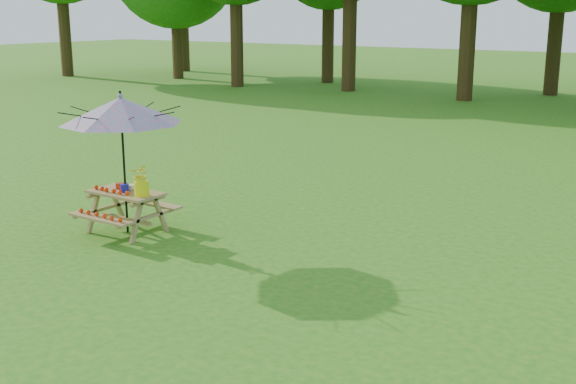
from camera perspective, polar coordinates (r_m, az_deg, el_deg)
The scene contains 5 objects.
picnic_table at distance 11.69m, azimuth -12.64°, elevation -1.60°, with size 1.20×1.32×0.67m.
patio_umbrella at distance 11.37m, azimuth -13.06°, elevation 6.29°, with size 2.25×2.25×2.25m.
produce_bins at distance 11.67m, azimuth -12.74°, elevation 0.37°, with size 0.33×0.35×0.13m.
tomatoes_row at distance 11.59m, azimuth -13.88°, elevation 0.13°, with size 0.77×0.13×0.07m, color red, non-canonical shape.
flower_bucket at distance 11.23m, azimuth -11.53°, elevation 1.01°, with size 0.38×0.36×0.50m.
Camera 1 is at (7.94, -4.45, 3.43)m, focal length 45.00 mm.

